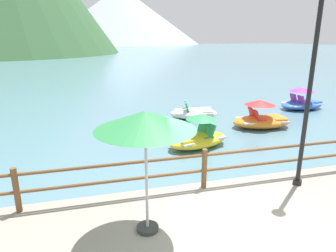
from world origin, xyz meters
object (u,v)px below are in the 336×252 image
at_px(pedal_boat_0, 198,136).
at_px(pedal_boat_3, 194,113).
at_px(lamp_post, 312,70).
at_px(beach_umbrella, 145,122).
at_px(pedal_boat_2, 261,118).
at_px(pedal_boat_4, 302,102).

relative_size(pedal_boat_0, pedal_boat_3, 1.02).
height_order(lamp_post, beach_umbrella, lamp_post).
distance_m(pedal_boat_2, pedal_boat_3, 3.14).
distance_m(lamp_post, pedal_boat_4, 10.69).
relative_size(lamp_post, beach_umbrella, 2.02).
relative_size(lamp_post, pedal_boat_4, 1.74).
bearing_deg(pedal_boat_0, lamp_post, -75.88).
height_order(lamp_post, pedal_boat_3, lamp_post).
bearing_deg(pedal_boat_4, pedal_boat_2, -147.73).
bearing_deg(pedal_boat_0, pedal_boat_4, 28.68).
height_order(beach_umbrella, pedal_boat_2, beach_umbrella).
relative_size(lamp_post, pedal_boat_3, 1.82).
height_order(pedal_boat_2, pedal_boat_3, pedal_boat_2).
bearing_deg(pedal_boat_4, pedal_boat_3, -176.50).
bearing_deg(beach_umbrella, pedal_boat_4, 41.10).
distance_m(pedal_boat_0, pedal_boat_2, 3.79).
xyz_separation_m(pedal_boat_3, pedal_boat_4, (6.29, 0.39, 0.12)).
bearing_deg(beach_umbrella, lamp_post, 12.37).
height_order(beach_umbrella, pedal_boat_4, beach_umbrella).
bearing_deg(pedal_boat_3, beach_umbrella, -114.77).
xyz_separation_m(pedal_boat_2, pedal_boat_3, (-2.30, 2.13, -0.13)).
relative_size(lamp_post, pedal_boat_0, 1.78).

